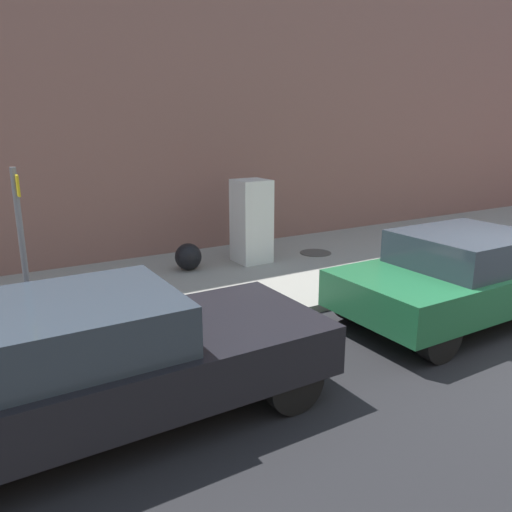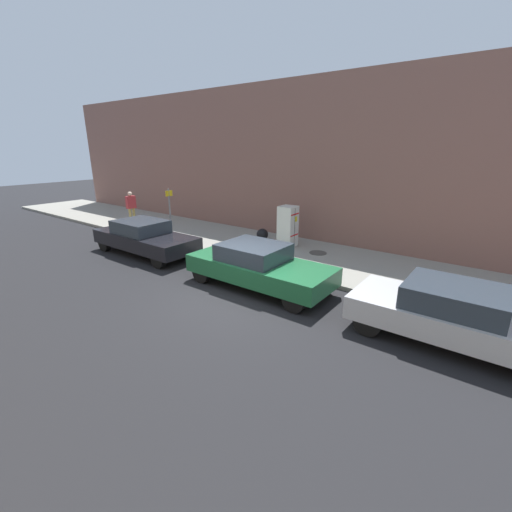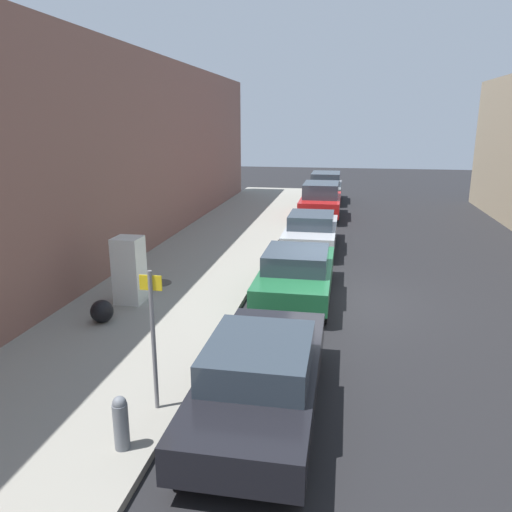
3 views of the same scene
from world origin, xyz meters
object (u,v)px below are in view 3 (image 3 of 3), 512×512
at_px(parked_sedan_silver, 311,230).
at_px(parked_suv_gray, 325,187).
at_px(parked_suv_red, 321,200).
at_px(trash_bag, 102,311).
at_px(parked_sedan_green, 297,272).
at_px(discarded_refrigerator, 129,270).
at_px(street_sign_post, 153,333).
at_px(fire_hydrant, 121,422).
at_px(parked_sedan_dark, 261,374).

distance_m(parked_sedan_silver, parked_suv_gray, 11.64).
xyz_separation_m(parked_suv_red, parked_suv_gray, (0.00, 5.29, -0.00)).
xyz_separation_m(trash_bag, parked_sedan_green, (4.26, 2.93, 0.31)).
bearing_deg(discarded_refrigerator, street_sign_post, -61.62).
distance_m(street_sign_post, parked_sedan_green, 6.39).
bearing_deg(discarded_refrigerator, parked_sedan_silver, 59.45).
bearing_deg(parked_sedan_silver, parked_sedan_green, -90.00).
xyz_separation_m(fire_hydrant, trash_bag, (-2.48, 4.29, -0.16)).
bearing_deg(parked_sedan_green, fire_hydrant, -103.86).
height_order(trash_bag, parked_suv_red, parked_suv_red).
xyz_separation_m(discarded_refrigerator, trash_bag, (-0.10, -1.40, -0.59)).
relative_size(parked_sedan_silver, parked_suv_gray, 1.04).
bearing_deg(trash_bag, street_sign_post, -51.08).
bearing_deg(parked_suv_red, fire_hydrant, -95.33).
xyz_separation_m(discarded_refrigerator, parked_suv_gray, (4.16, 18.69, -0.11)).
bearing_deg(parked_sedan_green, parked_sedan_dark, -90.00).
height_order(street_sign_post, parked_sedan_green, street_sign_post).
bearing_deg(parked_sedan_dark, street_sign_post, -168.62).
relative_size(discarded_refrigerator, street_sign_post, 0.73).
bearing_deg(parked_suv_gray, street_sign_post, -94.11).
bearing_deg(parked_sedan_green, parked_sedan_silver, 90.00).
bearing_deg(parked_sedan_green, parked_suv_gray, 90.00).
bearing_deg(street_sign_post, parked_suv_red, 84.69).
bearing_deg(parked_sedan_silver, fire_hydrant, -97.95).
bearing_deg(parked_suv_red, trash_bag, -106.04).
bearing_deg(trash_bag, parked_suv_red, 73.96).
relative_size(street_sign_post, parked_suv_gray, 0.51).
height_order(street_sign_post, parked_sedan_silver, street_sign_post).
height_order(discarded_refrigerator, parked_sedan_green, discarded_refrigerator).
distance_m(discarded_refrigerator, fire_hydrant, 6.19).
relative_size(discarded_refrigerator, parked_sedan_green, 0.37).
relative_size(parked_sedan_dark, parked_sedan_green, 1.02).
relative_size(trash_bag, parked_sedan_dark, 0.11).
bearing_deg(street_sign_post, trash_bag, 128.92).
bearing_deg(parked_sedan_dark, parked_suv_gray, 90.00).
relative_size(parked_suv_red, parked_suv_gray, 0.98).
height_order(parked_sedan_dark, parked_sedan_green, parked_sedan_dark).
bearing_deg(parked_sedan_dark, parked_sedan_green, 90.00).
bearing_deg(parked_suv_gray, discarded_refrigerator, -102.55).
relative_size(discarded_refrigerator, parked_suv_red, 0.38).
relative_size(street_sign_post, parked_sedan_green, 0.51).
bearing_deg(parked_suv_red, parked_sedan_dark, -90.00).
bearing_deg(discarded_refrigerator, parked_sedan_green, 20.10).
bearing_deg(fire_hydrant, parked_suv_red, 84.67).
relative_size(street_sign_post, fire_hydrant, 2.84).
bearing_deg(parked_sedan_silver, parked_suv_red, 90.00).
height_order(fire_hydrant, parked_suv_gray, parked_suv_gray).
distance_m(discarded_refrigerator, parked_sedan_silver, 8.19).
distance_m(street_sign_post, parked_sedan_dark, 1.86).
height_order(parked_sedan_silver, parked_suv_gray, parked_suv_gray).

